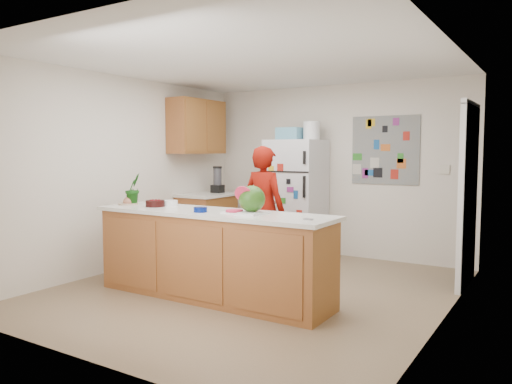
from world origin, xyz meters
The scene contains 26 objects.
floor centered at (0.00, 0.00, -0.01)m, with size 4.00×4.50×0.02m, color brown.
wall_back centered at (0.00, 2.26, 1.25)m, with size 4.00×0.02×2.50m, color beige.
wall_left centered at (-2.01, 0.00, 1.25)m, with size 0.02×4.50×2.50m, color beige.
wall_right centered at (2.01, 0.00, 1.25)m, with size 0.02×4.50×2.50m, color beige.
ceiling centered at (0.00, 0.00, 2.51)m, with size 4.00×4.50×0.02m, color white.
doorway centered at (1.99, 1.45, 1.02)m, with size 0.03×0.85×2.04m, color black.
peninsula_base centered at (-0.20, -0.50, 0.44)m, with size 2.60×0.62×0.88m, color brown.
peninsula_top centered at (-0.20, -0.50, 0.90)m, with size 2.68×0.70×0.04m, color silver.
side_counter_base centered at (-1.69, 1.35, 0.43)m, with size 0.60×0.80×0.86m, color brown.
side_counter_top centered at (-1.69, 1.35, 0.88)m, with size 0.64×0.84×0.04m, color silver.
upper_cabinets centered at (-1.82, 1.30, 1.90)m, with size 0.35×1.00×0.80m, color brown.
refrigerator centered at (-0.45, 1.88, 0.85)m, with size 0.75×0.70×1.70m, color silver.
fridge_top_bin centered at (-0.55, 1.88, 1.79)m, with size 0.35×0.28×0.18m, color #5999B2.
photo_collage centered at (0.75, 2.24, 1.55)m, with size 0.95×0.01×0.95m, color slate.
person centered at (-0.31, 0.74, 0.80)m, with size 0.58×0.38×1.60m, color #710D05.
blender_appliance centered at (-1.64, 1.56, 1.09)m, with size 0.13×0.13×0.38m, color black.
cutting_board centered at (0.20, -0.47, 0.93)m, with size 0.41×0.31×0.01m, color white.
watermelon centered at (0.26, -0.45, 1.06)m, with size 0.27×0.27×0.27m, color #225617.
watermelon_slice centered at (0.10, -0.52, 0.94)m, with size 0.17×0.17×0.02m, color red.
cherry_bowl centered at (-0.98, -0.51, 0.96)m, with size 0.21×0.21×0.07m, color black.
white_bowl centered at (-0.91, -0.34, 0.95)m, with size 0.17×0.17×0.06m, color white.
cobalt_bowl centered at (-0.24, -0.64, 0.95)m, with size 0.14×0.14×0.05m, color #021158.
plate centered at (-1.40, -0.51, 0.93)m, with size 0.23×0.23×0.02m, color tan.
paper_towel centered at (0.29, -0.57, 0.93)m, with size 0.20×0.18×0.02m, color silver.
keys centered at (0.94, -0.58, 0.93)m, with size 0.09×0.04×0.01m, color slate.
potted_plant centered at (-1.38, -0.45, 1.10)m, with size 0.20×0.16×0.36m, color #0E4714.
Camera 1 is at (2.89, -4.61, 1.54)m, focal length 35.00 mm.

